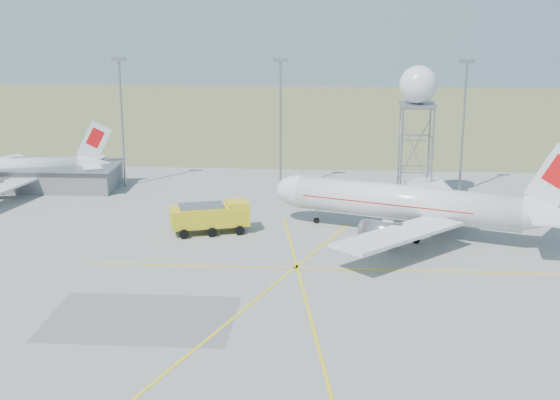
# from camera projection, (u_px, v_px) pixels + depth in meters

# --- Properties ---
(grass_strip) EXTENTS (400.00, 120.00, 0.03)m
(grass_strip) POSITION_uv_depth(u_px,v_px,m) (341.00, 116.00, 194.04)
(grass_strip) COLOR #5E6739
(grass_strip) RESTS_ON ground
(building_grey) EXTENTS (19.00, 10.00, 3.90)m
(building_grey) POSITION_uv_depth(u_px,v_px,m) (59.00, 176.00, 123.37)
(building_grey) COLOR slate
(building_grey) RESTS_ON ground
(mast_a) EXTENTS (2.20, 0.50, 20.50)m
(mast_a) POSITION_uv_depth(u_px,v_px,m) (121.00, 112.00, 121.97)
(mast_a) COLOR gray
(mast_a) RESTS_ON ground
(mast_b) EXTENTS (2.20, 0.50, 20.50)m
(mast_b) POSITION_uv_depth(u_px,v_px,m) (280.00, 113.00, 120.31)
(mast_b) COLOR gray
(mast_b) RESTS_ON ground
(mast_c) EXTENTS (2.20, 0.50, 20.50)m
(mast_c) POSITION_uv_depth(u_px,v_px,m) (464.00, 115.00, 118.45)
(mast_c) COLOR gray
(mast_c) RESTS_ON ground
(airliner_main) EXTENTS (38.45, 36.23, 13.42)m
(airliner_main) POSITION_uv_depth(u_px,v_px,m) (411.00, 204.00, 99.48)
(airliner_main) COLOR silver
(airliner_main) RESTS_ON ground
(airliner_far) EXTENTS (31.35, 29.93, 10.74)m
(airliner_far) POSITION_uv_depth(u_px,v_px,m) (6.00, 170.00, 121.63)
(airliner_far) COLOR silver
(airliner_far) RESTS_ON ground
(radar_tower) EXTENTS (5.54, 5.54, 20.06)m
(radar_tower) POSITION_uv_depth(u_px,v_px,m) (417.00, 126.00, 114.02)
(radar_tower) COLOR gray
(radar_tower) RESTS_ON ground
(fire_truck) EXTENTS (10.62, 6.28, 4.03)m
(fire_truck) POSITION_uv_depth(u_px,v_px,m) (212.00, 218.00, 100.85)
(fire_truck) COLOR gold
(fire_truck) RESTS_ON ground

